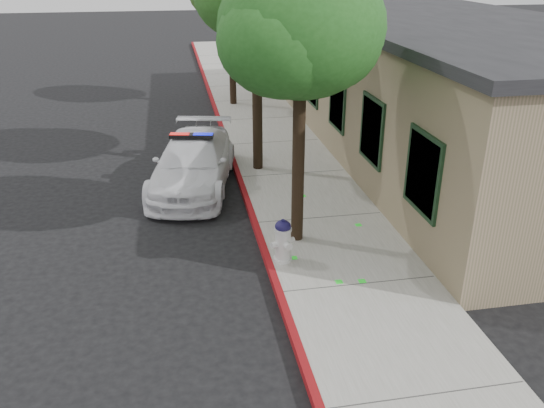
{
  "coord_description": "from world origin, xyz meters",
  "views": [
    {
      "loc": [
        -1.66,
        -8.62,
        5.96
      ],
      "look_at": [
        0.33,
        2.28,
        0.93
      ],
      "focal_mm": 36.49,
      "sensor_mm": 36.0,
      "label": 1
    }
  ],
  "objects_px": {
    "police_car": "(193,163)",
    "fire_hydrant": "(283,240)",
    "clapboard_building": "(421,78)",
    "street_tree_near": "(302,34)"
  },
  "relations": [
    {
      "from": "fire_hydrant",
      "to": "street_tree_near",
      "type": "height_order",
      "value": "street_tree_near"
    },
    {
      "from": "clapboard_building",
      "to": "street_tree_near",
      "type": "bearing_deg",
      "value": -129.99
    },
    {
      "from": "clapboard_building",
      "to": "street_tree_near",
      "type": "distance_m",
      "value": 9.39
    },
    {
      "from": "fire_hydrant",
      "to": "clapboard_building",
      "type": "bearing_deg",
      "value": 31.57
    },
    {
      "from": "police_car",
      "to": "fire_hydrant",
      "type": "height_order",
      "value": "police_car"
    },
    {
      "from": "police_car",
      "to": "fire_hydrant",
      "type": "bearing_deg",
      "value": -59.53
    },
    {
      "from": "street_tree_near",
      "to": "clapboard_building",
      "type": "bearing_deg",
      "value": 50.01
    },
    {
      "from": "clapboard_building",
      "to": "fire_hydrant",
      "type": "bearing_deg",
      "value": -128.93
    },
    {
      "from": "police_car",
      "to": "street_tree_near",
      "type": "relative_size",
      "value": 0.88
    },
    {
      "from": "clapboard_building",
      "to": "police_car",
      "type": "height_order",
      "value": "clapboard_building"
    }
  ]
}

